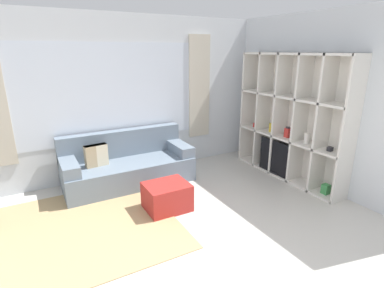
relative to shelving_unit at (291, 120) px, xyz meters
name	(u,v)px	position (x,y,z in m)	size (l,w,h in m)	color
wall_back	(110,99)	(-2.60, 1.53, 0.35)	(6.69, 0.11, 2.70)	silver
wall_right	(305,99)	(0.18, -0.08, 0.34)	(0.07, 4.35, 2.70)	silver
area_rug	(79,229)	(-3.49, 0.03, -1.00)	(2.32, 2.14, 0.01)	tan
shelving_unit	(291,120)	(0.00, 0.00, 0.00)	(0.36, 2.18, 2.09)	silver
couch_main	(127,166)	(-2.53, 1.08, -0.70)	(2.06, 0.83, 0.84)	slate
ottoman	(167,197)	(-2.32, -0.04, -0.82)	(0.59, 0.49, 0.38)	#A82823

